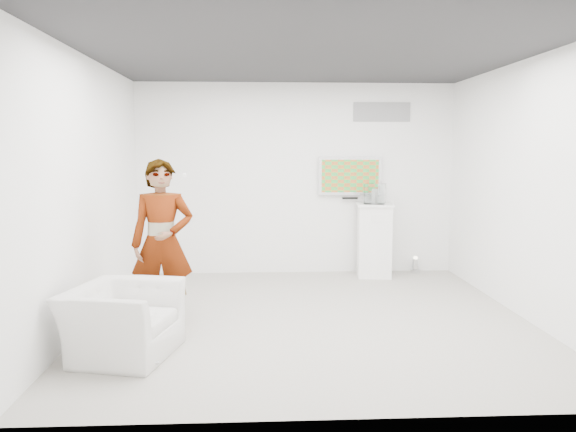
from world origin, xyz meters
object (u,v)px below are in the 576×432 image
object	(u,v)px
person	(162,244)
floor_uplight	(415,265)
tv	(350,176)
armchair	(122,321)
pedestal	(374,240)

from	to	relation	value
person	floor_uplight	distance (m)	4.45
tv	person	xyz separation A→B (m)	(-2.50, -2.64, -0.62)
tv	armchair	xyz separation A→B (m)	(-2.74, -3.55, -1.21)
pedestal	floor_uplight	bearing A→B (deg)	16.00
tv	pedestal	bearing A→B (deg)	-41.38
armchair	floor_uplight	xyz separation A→B (m)	(3.80, 3.45, -0.21)
person	floor_uplight	size ratio (longest dim) A/B	7.33
person	armchair	distance (m)	1.11
armchair	person	bearing A→B (deg)	-1.75
pedestal	floor_uplight	world-z (taller)	pedestal
person	armchair	size ratio (longest dim) A/B	1.80
pedestal	armchair	bearing A→B (deg)	-133.56
armchair	floor_uplight	size ratio (longest dim) A/B	4.07
person	armchair	world-z (taller)	person
tv	floor_uplight	bearing A→B (deg)	-5.30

